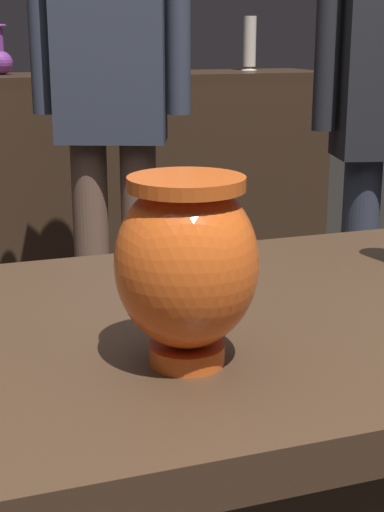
{
  "coord_description": "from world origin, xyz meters",
  "views": [
    {
      "loc": [
        -0.3,
        -0.85,
        1.14
      ],
      "look_at": [
        -0.03,
        -0.06,
        0.9
      ],
      "focal_mm": 54.01,
      "sensor_mm": 36.0,
      "label": 1
    }
  ],
  "objects": [
    {
      "name": "vase_centerpiece",
      "position": [
        -0.05,
        -0.12,
        0.91
      ],
      "size": [
        0.15,
        0.15,
        0.2
      ],
      "color": "#E55B1E",
      "rests_on": "display_plinth"
    },
    {
      "name": "back_display_shelf",
      "position": [
        0.0,
        2.2,
        0.49
      ],
      "size": [
        2.6,
        0.4,
        0.99
      ],
      "color": "#382619",
      "rests_on": "ground_plane"
    },
    {
      "name": "shelf_vase_far_right",
      "position": [
        1.04,
        2.27,
        1.1
      ],
      "size": [
        0.07,
        0.07,
        0.22
      ],
      "color": "silver",
      "rests_on": "back_display_shelf"
    },
    {
      "name": "visitor_center_back",
      "position": [
        0.23,
        1.42,
        0.99
      ],
      "size": [
        0.44,
        0.28,
        1.68
      ],
      "rotation": [
        0.0,
        0.0,
        2.78
      ],
      "color": "brown",
      "rests_on": "ground_plane"
    },
    {
      "name": "shelf_vase_right",
      "position": [
        0.52,
        2.21,
        1.09
      ],
      "size": [
        0.08,
        0.08,
        0.22
      ],
      "color": "#7A388E",
      "rests_on": "back_display_shelf"
    },
    {
      "name": "shelf_vase_center",
      "position": [
        0.0,
        2.23,
        1.05
      ],
      "size": [
        0.09,
        0.09,
        0.18
      ],
      "color": "#7A388E",
      "rests_on": "back_display_shelf"
    }
  ]
}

